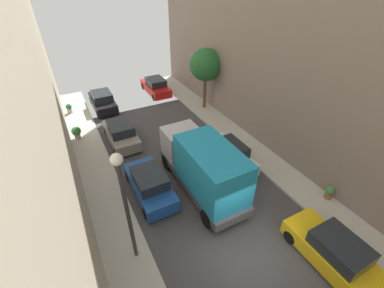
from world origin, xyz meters
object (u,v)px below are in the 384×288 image
at_px(parked_car_right_1, 334,253).
at_px(lamp_post, 124,196).
at_px(delivery_truck, 203,166).
at_px(potted_plant_5, 76,132).
at_px(parked_car_left_5, 103,101).
at_px(potted_plant_2, 69,108).
at_px(potted_plant_3, 329,192).
at_px(parked_car_left_3, 150,184).
at_px(parked_car_right_3, 156,87).
at_px(parked_car_right_2, 228,154).
at_px(parked_car_left_4, 121,133).
at_px(street_tree_1, 205,65).

distance_m(parked_car_right_1, lamp_post, 8.95).
bearing_deg(delivery_truck, potted_plant_5, 121.98).
relative_size(parked_car_left_5, potted_plant_2, 5.10).
relative_size(parked_car_left_5, parked_car_right_1, 1.00).
bearing_deg(potted_plant_2, potted_plant_3, -56.90).
bearing_deg(potted_plant_2, delivery_truck, -67.54).
xyz_separation_m(parked_car_left_3, lamp_post, (-1.90, -3.33, 3.06)).
xyz_separation_m(parked_car_left_5, potted_plant_3, (8.38, -16.98, -0.16)).
relative_size(parked_car_left_5, parked_car_right_3, 1.00).
relative_size(parked_car_right_1, lamp_post, 0.76).
bearing_deg(potted_plant_5, parked_car_right_2, -42.15).
bearing_deg(delivery_truck, lamp_post, -154.44).
relative_size(parked_car_left_3, parked_car_right_3, 1.00).
distance_m(parked_car_left_4, parked_car_right_2, 7.81).
bearing_deg(parked_car_left_4, potted_plant_3, -52.36).
bearing_deg(parked_car_left_3, potted_plant_5, 110.03).
height_order(parked_car_left_3, street_tree_1, street_tree_1).
distance_m(parked_car_left_4, potted_plant_3, 13.72).
height_order(parked_car_left_5, delivery_truck, delivery_truck).
height_order(parked_car_left_5, lamp_post, lamp_post).
bearing_deg(street_tree_1, parked_car_left_3, -135.76).
relative_size(delivery_truck, potted_plant_2, 8.02).
bearing_deg(parked_car_right_3, potted_plant_5, -147.32).
bearing_deg(street_tree_1, potted_plant_2, 157.68).
xyz_separation_m(potted_plant_2, lamp_post, (0.91, -15.54, 3.19)).
relative_size(parked_car_right_3, potted_plant_3, 5.44).
distance_m(parked_car_left_4, parked_car_right_3, 8.87).
bearing_deg(lamp_post, parked_car_left_3, 60.26).
relative_size(parked_car_right_2, potted_plant_3, 5.44).
relative_size(parked_car_right_3, street_tree_1, 0.82).
distance_m(parked_car_right_1, street_tree_1, 15.83).
relative_size(parked_car_left_3, parked_car_left_4, 1.00).
height_order(parked_car_right_2, street_tree_1, street_tree_1).
xyz_separation_m(parked_car_left_3, potted_plant_3, (8.38, -4.96, -0.16)).
bearing_deg(potted_plant_2, parked_car_right_1, -67.39).
height_order(parked_car_right_3, potted_plant_2, parked_car_right_3).
xyz_separation_m(potted_plant_3, lamp_post, (-10.28, 1.63, 3.21)).
relative_size(street_tree_1, potted_plant_5, 5.40).
distance_m(parked_car_left_3, parked_car_left_5, 12.02).
height_order(street_tree_1, lamp_post, lamp_post).
bearing_deg(potted_plant_3, delivery_truck, 145.97).
xyz_separation_m(delivery_truck, potted_plant_3, (5.68, -3.84, -1.22)).
distance_m(parked_car_left_3, parked_car_right_3, 14.03).
bearing_deg(parked_car_left_3, parked_car_right_3, 67.36).
distance_m(delivery_truck, street_tree_1, 10.57).
xyz_separation_m(parked_car_left_3, street_tree_1, (7.99, 7.78, 3.20)).
xyz_separation_m(parked_car_left_3, potted_plant_5, (-2.80, 7.69, -0.03)).
bearing_deg(potted_plant_5, potted_plant_2, 90.14).
bearing_deg(parked_car_right_2, potted_plant_5, 137.85).
distance_m(parked_car_left_4, potted_plant_5, 3.32).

